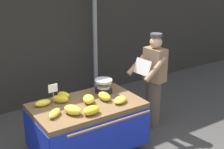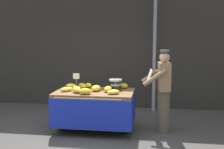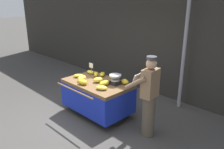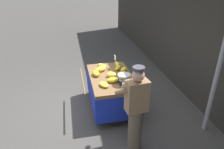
{
  "view_description": "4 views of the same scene",
  "coord_description": "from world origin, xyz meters",
  "px_view_note": "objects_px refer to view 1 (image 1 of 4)",
  "views": [
    {
      "loc": [
        -1.99,
        -3.16,
        2.87
      ],
      "look_at": [
        0.53,
        0.7,
        1.22
      ],
      "focal_mm": 51.37,
      "sensor_mm": 36.0,
      "label": 1
    },
    {
      "loc": [
        1.32,
        -5.27,
        2.06
      ],
      "look_at": [
        0.46,
        0.55,
        1.23
      ],
      "focal_mm": 47.53,
      "sensor_mm": 36.0,
      "label": 2
    },
    {
      "loc": [
        3.97,
        -2.7,
        2.79
      ],
      "look_at": [
        0.55,
        0.71,
        1.15
      ],
      "focal_mm": 36.88,
      "sensor_mm": 36.0,
      "label": 3
    },
    {
      "loc": [
        4.37,
        -0.22,
        3.08
      ],
      "look_at": [
        0.49,
        0.61,
        1.11
      ],
      "focal_mm": 33.58,
      "sensor_mm": 36.0,
      "label": 4
    }
  ],
  "objects_px": {
    "street_pole": "(95,21)",
    "banana_bunch_7": "(104,96)",
    "banana_bunch_0": "(55,113)",
    "banana_bunch_4": "(60,99)",
    "price_sign": "(53,90)",
    "banana_cart": "(87,118)",
    "weighing_scale": "(104,86)",
    "banana_bunch_5": "(43,103)",
    "banana_bunch_9": "(120,100)",
    "banana_bunch_3": "(106,85)",
    "banana_bunch_6": "(89,99)",
    "vendor_person": "(153,81)",
    "banana_bunch_2": "(73,110)",
    "banana_bunch_1": "(63,95)",
    "banana_bunch_8": "(91,110)"
  },
  "relations": [
    {
      "from": "banana_bunch_4",
      "to": "street_pole",
      "type": "bearing_deg",
      "value": 45.73
    },
    {
      "from": "banana_bunch_1",
      "to": "banana_bunch_5",
      "type": "height_order",
      "value": "banana_bunch_1"
    },
    {
      "from": "price_sign",
      "to": "banana_bunch_7",
      "type": "bearing_deg",
      "value": -16.96
    },
    {
      "from": "banana_bunch_7",
      "to": "vendor_person",
      "type": "relative_size",
      "value": 0.16
    },
    {
      "from": "street_pole",
      "to": "banana_bunch_0",
      "type": "xyz_separation_m",
      "value": [
        -1.78,
        -1.94,
        -0.8
      ]
    },
    {
      "from": "banana_bunch_2",
      "to": "banana_bunch_9",
      "type": "height_order",
      "value": "banana_bunch_2"
    },
    {
      "from": "weighing_scale",
      "to": "banana_bunch_5",
      "type": "bearing_deg",
      "value": 175.26
    },
    {
      "from": "banana_bunch_1",
      "to": "banana_bunch_9",
      "type": "height_order",
      "value": "banana_bunch_1"
    },
    {
      "from": "vendor_person",
      "to": "banana_bunch_5",
      "type": "bearing_deg",
      "value": 176.25
    },
    {
      "from": "price_sign",
      "to": "vendor_person",
      "type": "xyz_separation_m",
      "value": [
        1.85,
        -0.04,
        -0.23
      ]
    },
    {
      "from": "banana_cart",
      "to": "banana_bunch_4",
      "type": "bearing_deg",
      "value": 142.47
    },
    {
      "from": "banana_bunch_4",
      "to": "vendor_person",
      "type": "xyz_separation_m",
      "value": [
        1.73,
        -0.1,
        -0.04
      ]
    },
    {
      "from": "banana_bunch_9",
      "to": "banana_bunch_3",
      "type": "bearing_deg",
      "value": 78.23
    },
    {
      "from": "banana_bunch_2",
      "to": "vendor_person",
      "type": "height_order",
      "value": "vendor_person"
    },
    {
      "from": "banana_bunch_0",
      "to": "price_sign",
      "type": "bearing_deg",
      "value": 68.2
    },
    {
      "from": "banana_bunch_0",
      "to": "banana_bunch_3",
      "type": "distance_m",
      "value": 1.23
    },
    {
      "from": "banana_bunch_5",
      "to": "banana_bunch_3",
      "type": "bearing_deg",
      "value": 4.38
    },
    {
      "from": "weighing_scale",
      "to": "banana_bunch_8",
      "type": "bearing_deg",
      "value": -134.58
    },
    {
      "from": "weighing_scale",
      "to": "vendor_person",
      "type": "bearing_deg",
      "value": -2.77
    },
    {
      "from": "banana_bunch_1",
      "to": "banana_bunch_3",
      "type": "distance_m",
      "value": 0.77
    },
    {
      "from": "banana_bunch_2",
      "to": "vendor_person",
      "type": "relative_size",
      "value": 0.16
    },
    {
      "from": "banana_bunch_3",
      "to": "banana_bunch_6",
      "type": "distance_m",
      "value": 0.64
    },
    {
      "from": "banana_bunch_2",
      "to": "banana_bunch_8",
      "type": "xyz_separation_m",
      "value": [
        0.21,
        -0.15,
        -0.0
      ]
    },
    {
      "from": "street_pole",
      "to": "price_sign",
      "type": "relative_size",
      "value": 9.98
    },
    {
      "from": "banana_bunch_9",
      "to": "banana_cart",
      "type": "bearing_deg",
      "value": 150.23
    },
    {
      "from": "banana_cart",
      "to": "banana_bunch_7",
      "type": "distance_m",
      "value": 0.41
    },
    {
      "from": "banana_bunch_5",
      "to": "banana_bunch_8",
      "type": "height_order",
      "value": "banana_bunch_8"
    },
    {
      "from": "banana_bunch_6",
      "to": "weighing_scale",
      "type": "bearing_deg",
      "value": 26.76
    },
    {
      "from": "banana_cart",
      "to": "banana_bunch_6",
      "type": "relative_size",
      "value": 7.25
    },
    {
      "from": "price_sign",
      "to": "banana_bunch_7",
      "type": "distance_m",
      "value": 0.79
    },
    {
      "from": "banana_bunch_6",
      "to": "vendor_person",
      "type": "distance_m",
      "value": 1.39
    },
    {
      "from": "banana_bunch_2",
      "to": "banana_bunch_1",
      "type": "bearing_deg",
      "value": 77.88
    },
    {
      "from": "banana_bunch_2",
      "to": "banana_bunch_9",
      "type": "distance_m",
      "value": 0.76
    },
    {
      "from": "street_pole",
      "to": "banana_bunch_3",
      "type": "distance_m",
      "value": 1.77
    },
    {
      "from": "price_sign",
      "to": "banana_bunch_2",
      "type": "height_order",
      "value": "price_sign"
    },
    {
      "from": "weighing_scale",
      "to": "banana_bunch_5",
      "type": "relative_size",
      "value": 1.19
    },
    {
      "from": "weighing_scale",
      "to": "banana_bunch_6",
      "type": "xyz_separation_m",
      "value": [
        -0.38,
        -0.19,
        -0.06
      ]
    },
    {
      "from": "banana_bunch_3",
      "to": "banana_bunch_5",
      "type": "relative_size",
      "value": 0.89
    },
    {
      "from": "banana_bunch_1",
      "to": "banana_bunch_7",
      "type": "distance_m",
      "value": 0.64
    },
    {
      "from": "street_pole",
      "to": "banana_bunch_3",
      "type": "xyz_separation_m",
      "value": [
        -0.65,
        -1.45,
        -0.78
      ]
    },
    {
      "from": "banana_bunch_5",
      "to": "banana_cart",
      "type": "bearing_deg",
      "value": -25.56
    },
    {
      "from": "vendor_person",
      "to": "banana_bunch_9",
      "type": "bearing_deg",
      "value": -158.06
    },
    {
      "from": "vendor_person",
      "to": "banana_bunch_0",
      "type": "bearing_deg",
      "value": -172.32
    },
    {
      "from": "street_pole",
      "to": "banana_bunch_8",
      "type": "bearing_deg",
      "value": -121.63
    },
    {
      "from": "banana_cart",
      "to": "banana_bunch_6",
      "type": "bearing_deg",
      "value": 2.82
    },
    {
      "from": "street_pole",
      "to": "banana_bunch_6",
      "type": "relative_size",
      "value": 14.98
    },
    {
      "from": "banana_bunch_9",
      "to": "street_pole",
      "type": "bearing_deg",
      "value": 69.25
    },
    {
      "from": "banana_bunch_3",
      "to": "street_pole",
      "type": "bearing_deg",
      "value": 65.73
    },
    {
      "from": "street_pole",
      "to": "banana_bunch_7",
      "type": "bearing_deg",
      "value": -116.62
    },
    {
      "from": "vendor_person",
      "to": "price_sign",
      "type": "bearing_deg",
      "value": 178.62
    }
  ]
}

